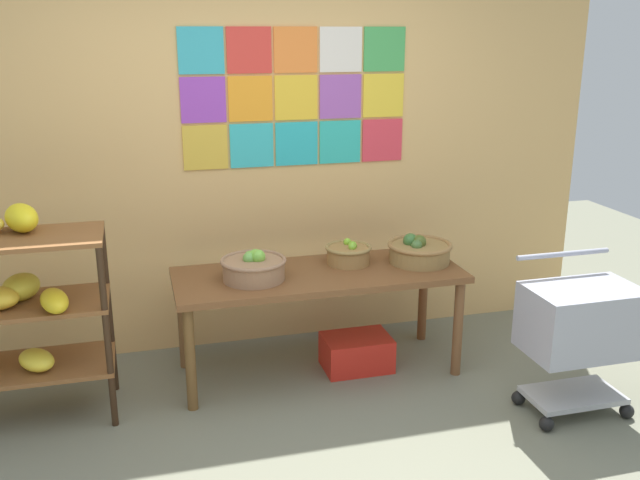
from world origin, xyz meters
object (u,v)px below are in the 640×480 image
Objects in this scene: fruit_basket_back_left at (254,267)px; display_table at (319,283)px; fruit_basket_back_right at (419,251)px; shopping_cart at (581,325)px; banana_shelf_unit at (6,297)px; fruit_basket_left at (348,254)px; produce_crate_under_table at (357,352)px.

display_table is at bearing 3.94° from fruit_basket_back_left.
shopping_cart reaches higher than fruit_basket_back_right.
banana_shelf_unit is at bearing -176.08° from fruit_basket_back_left.
fruit_basket_left reaches higher than produce_crate_under_table.
fruit_basket_back_right is (0.44, -0.09, 0.01)m from fruit_basket_left.
shopping_cart is at bearing -55.82° from fruit_basket_back_right.
fruit_basket_back_left is 0.44× the size of shopping_cart.
banana_shelf_unit is at bearing -176.07° from display_table.
fruit_basket_left is at bearing 97.17° from produce_crate_under_table.
fruit_basket_back_left is at bearing 179.70° from produce_crate_under_table.
produce_crate_under_table is at bearing -173.22° from fruit_basket_back_right.
shopping_cart is at bearing -13.75° from banana_shelf_unit.
shopping_cart is (1.02, -0.96, -0.20)m from fruit_basket_left.
fruit_basket_left is at bearing 6.66° from banana_shelf_unit.
produce_crate_under_table is (1.97, 0.09, -0.61)m from banana_shelf_unit.
fruit_basket_back_left is (-0.40, -0.03, 0.15)m from display_table.
banana_shelf_unit reaches higher than fruit_basket_left.
fruit_basket_back_right reaches higher than fruit_basket_left.
fruit_basket_left is (0.22, 0.11, 0.14)m from display_table.
fruit_basket_back_right is at bearing 1.65° from display_table.
fruit_basket_back_right is (0.66, 0.02, 0.15)m from display_table.
fruit_basket_back_right is at bearing 3.30° from banana_shelf_unit.
fruit_basket_back_right is (1.06, 0.05, -0.00)m from fruit_basket_back_left.
fruit_basket_left is 0.69× the size of produce_crate_under_table.
banana_shelf_unit is 4.09× the size of fruit_basket_left.
fruit_basket_left is (1.95, 0.23, 0.01)m from banana_shelf_unit.
shopping_cart is at bearing -43.02° from fruit_basket_left.
fruit_basket_back_left is at bearing -177.48° from fruit_basket_back_right.
fruit_basket_back_right reaches higher than produce_crate_under_table.
produce_crate_under_table is (0.24, -0.03, -0.48)m from display_table.
fruit_basket_back_left is at bearing -176.06° from display_table.
fruit_basket_left is 0.75× the size of fruit_basket_back_left.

